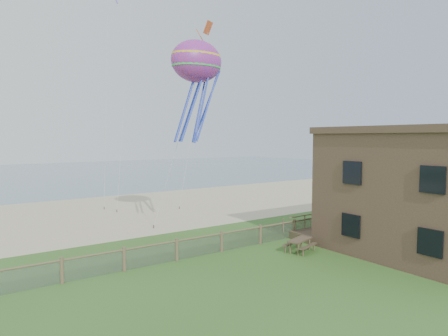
% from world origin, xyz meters
% --- Properties ---
extents(ground, '(160.00, 160.00, 0.00)m').
position_xyz_m(ground, '(0.00, 0.00, 0.00)').
color(ground, '#34561D').
rests_on(ground, ground).
extents(sand_beach, '(72.00, 20.00, 0.02)m').
position_xyz_m(sand_beach, '(0.00, 22.00, 0.00)').
color(sand_beach, '#BAB186').
rests_on(sand_beach, ground).
extents(ocean, '(160.00, 68.00, 0.02)m').
position_xyz_m(ocean, '(0.00, 66.00, 0.00)').
color(ocean, slate).
rests_on(ocean, ground).
extents(chainlink_fence, '(36.20, 0.20, 1.25)m').
position_xyz_m(chainlink_fence, '(0.00, 6.00, 0.55)').
color(chainlink_fence, brown).
rests_on(chainlink_fence, ground).
extents(motel_deck, '(15.00, 2.00, 0.50)m').
position_xyz_m(motel_deck, '(13.00, 5.00, 0.25)').
color(motel_deck, brown).
rests_on(motel_deck, ground).
extents(picnic_table, '(2.19, 1.90, 0.79)m').
position_xyz_m(picnic_table, '(3.83, 3.37, 0.39)').
color(picnic_table, brown).
rests_on(picnic_table, ground).
extents(octopus_kite, '(3.94, 3.00, 7.54)m').
position_xyz_m(octopus_kite, '(1.35, 10.98, 10.09)').
color(octopus_kite, '#FC2E27').
extents(kite_red, '(1.79, 2.04, 2.62)m').
position_xyz_m(kite_red, '(5.55, 16.02, 15.33)').
color(kite_red, '#CE4D24').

